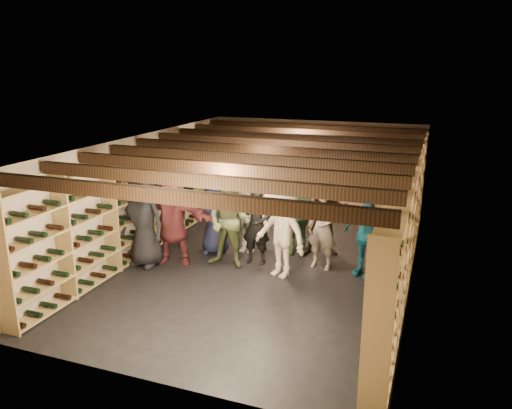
{
  "coord_description": "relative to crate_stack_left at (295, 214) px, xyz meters",
  "views": [
    {
      "loc": [
        2.99,
        -8.57,
        3.79
      ],
      "look_at": [
        -0.24,
        0.2,
        1.15
      ],
      "focal_mm": 35.0,
      "sensor_mm": 36.0,
      "label": 1
    }
  ],
  "objects": [
    {
      "name": "ground",
      "position": [
        0.07,
        -2.41,
        -0.34
      ],
      "size": [
        8.0,
        8.0,
        0.0
      ],
      "primitive_type": "plane",
      "color": "black",
      "rests_on": "ground"
    },
    {
      "name": "person_1",
      "position": [
        -0.11,
        -2.36,
        0.43
      ],
      "size": [
        0.58,
        0.39,
        1.54
      ],
      "primitive_type": "imported",
      "rotation": [
        0.0,
        0.0,
        0.04
      ],
      "color": "black",
      "rests_on": "ground"
    },
    {
      "name": "wine_rack_left",
      "position": [
        -2.5,
        -2.41,
        0.74
      ],
      "size": [
        0.32,
        7.5,
        2.15
      ],
      "color": "#A0834E",
      "rests_on": "ground"
    },
    {
      "name": "person_11",
      "position": [
        0.24,
        -1.11,
        0.4
      ],
      "size": [
        1.44,
        0.8,
        1.48
      ],
      "primitive_type": "imported",
      "rotation": [
        0.0,
        0.0,
        0.28
      ],
      "color": "slate",
      "rests_on": "ground"
    },
    {
      "name": "person_4",
      "position": [
        1.97,
        -2.23,
        0.44
      ],
      "size": [
        0.99,
        0.71,
        1.56
      ],
      "primitive_type": "imported",
      "rotation": [
        0.0,
        0.0,
        -0.4
      ],
      "color": "#135B72",
      "rests_on": "ground"
    },
    {
      "name": "walls",
      "position": [
        0.07,
        -2.41,
        0.86
      ],
      "size": [
        5.52,
        8.02,
        2.4
      ],
      "color": "#B8A68F",
      "rests_on": "ground"
    },
    {
      "name": "ceiling",
      "position": [
        0.07,
        -2.41,
        2.06
      ],
      "size": [
        5.5,
        8.0,
        0.01
      ],
      "primitive_type": "cube",
      "color": "beige",
      "rests_on": "walls"
    },
    {
      "name": "person_7",
      "position": [
        1.15,
        -2.16,
        0.46
      ],
      "size": [
        0.64,
        0.48,
        1.61
      ],
      "primitive_type": "imported",
      "rotation": [
        0.0,
        0.0,
        -0.17
      ],
      "color": "gray",
      "rests_on": "ground"
    },
    {
      "name": "person_5",
      "position": [
        -1.66,
        -2.89,
        0.58
      ],
      "size": [
        1.78,
        0.83,
        1.84
      ],
      "primitive_type": "imported",
      "rotation": [
        0.0,
        0.0,
        0.17
      ],
      "color": "brown",
      "rests_on": "ground"
    },
    {
      "name": "person_3",
      "position": [
        0.51,
        -2.8,
        0.53
      ],
      "size": [
        1.28,
        1.04,
        1.73
      ],
      "primitive_type": "imported",
      "rotation": [
        0.0,
        0.0,
        -0.41
      ],
      "color": "beige",
      "rests_on": "ground"
    },
    {
      "name": "crate_stack_left",
      "position": [
        0.0,
        0.0,
        0.0
      ],
      "size": [
        0.59,
        0.5,
        0.68
      ],
      "rotation": [
        0.0,
        0.0,
        -0.42
      ],
      "color": "tan",
      "rests_on": "ground"
    },
    {
      "name": "crate_loose",
      "position": [
        -0.18,
        0.35,
        -0.25
      ],
      "size": [
        0.55,
        0.42,
        0.17
      ],
      "primitive_type": "cube",
      "rotation": [
        0.0,
        0.0,
        0.19
      ],
      "color": "tan",
      "rests_on": "ground"
    },
    {
      "name": "crate_stack_right",
      "position": [
        0.29,
        -0.08,
        -0.17
      ],
      "size": [
        0.53,
        0.38,
        0.34
      ],
      "rotation": [
        0.0,
        0.0,
        0.1
      ],
      "color": "tan",
      "rests_on": "ground"
    },
    {
      "name": "ceiling_joists",
      "position": [
        0.07,
        -2.41,
        1.92
      ],
      "size": [
        5.4,
        7.12,
        0.18
      ],
      "color": "black",
      "rests_on": "ground"
    },
    {
      "name": "wine_rack_back",
      "position": [
        0.07,
        1.42,
        0.73
      ],
      "size": [
        4.7,
        0.3,
        2.15
      ],
      "color": "#A0834E",
      "rests_on": "ground"
    },
    {
      "name": "person_6",
      "position": [
        -1.12,
        -2.13,
        0.45
      ],
      "size": [
        0.81,
        0.56,
        1.58
      ],
      "primitive_type": "imported",
      "rotation": [
        0.0,
        0.0,
        0.08
      ],
      "color": "#1C2045",
      "rests_on": "ground"
    },
    {
      "name": "person_10",
      "position": [
        0.49,
        -1.6,
        0.47
      ],
      "size": [
        0.97,
        0.45,
        1.62
      ],
      "primitive_type": "imported",
      "rotation": [
        0.0,
        0.0,
        0.06
      ],
      "color": "#2B512D",
      "rests_on": "ground"
    },
    {
      "name": "person_0",
      "position": [
        -2.11,
        -3.2,
        0.58
      ],
      "size": [
        0.94,
        0.66,
        1.83
      ],
      "primitive_type": "imported",
      "rotation": [
        0.0,
        0.0,
        -0.08
      ],
      "color": "black",
      "rests_on": "ground"
    },
    {
      "name": "person_8",
      "position": [
        1.06,
        -1.43,
        0.59
      ],
      "size": [
        1.07,
        0.93,
        1.87
      ],
      "primitive_type": "imported",
      "rotation": [
        0.0,
        0.0,
        0.27
      ],
      "color": "#432619",
      "rests_on": "ground"
    },
    {
      "name": "person_9",
      "position": [
        -0.51,
        -1.87,
        0.45
      ],
      "size": [
        1.05,
        0.64,
        1.59
      ],
      "primitive_type": "imported",
      "rotation": [
        0.0,
        0.0,
        -0.05
      ],
      "color": "beige",
      "rests_on": "ground"
    },
    {
      "name": "wine_rack_right",
      "position": [
        2.64,
        -2.41,
        0.74
      ],
      "size": [
        0.32,
        7.5,
        2.15
      ],
      "color": "#A0834E",
      "rests_on": "ground"
    },
    {
      "name": "person_2",
      "position": [
        -0.55,
        -2.68,
        0.56
      ],
      "size": [
        0.88,
        0.69,
        1.81
      ],
      "primitive_type": "imported",
      "rotation": [
        0.0,
        0.0,
        0.0
      ],
      "color": "#55623A",
      "rests_on": "ground"
    }
  ]
}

